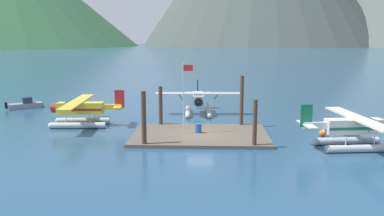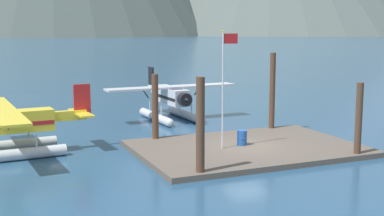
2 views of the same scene
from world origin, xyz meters
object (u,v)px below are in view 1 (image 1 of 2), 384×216
at_px(flagpole, 184,91).
at_px(boat_grey_open_west, 26,105).
at_px(seaplane_silver_bow_centre, 198,102).
at_px(seaplane_cream_stbd_aft, 354,130).
at_px(mooring_buoy, 323,133).
at_px(seaplane_yellow_port_fwd, 80,111).
at_px(fuel_drum, 199,128).

distance_m(flagpole, boat_grey_open_west, 26.72).
height_order(seaplane_silver_bow_centre, boat_grey_open_west, seaplane_silver_bow_centre).
bearing_deg(seaplane_cream_stbd_aft, mooring_buoy, 109.60).
xyz_separation_m(seaplane_yellow_port_fwd, boat_grey_open_west, (-10.69, 10.44, -1.09)).
relative_size(flagpole, seaplane_yellow_port_fwd, 0.64).
relative_size(seaplane_silver_bow_centre, seaplane_cream_stbd_aft, 1.00).
bearing_deg(seaplane_yellow_port_fwd, seaplane_silver_bow_centre, 29.97).
xyz_separation_m(fuel_drum, seaplane_yellow_port_fwd, (-12.65, 3.89, 0.84)).
xyz_separation_m(seaplane_silver_bow_centre, boat_grey_open_west, (-23.03, 3.32, -1.09)).
distance_m(fuel_drum, seaplane_cream_stbd_aft, 13.83).
bearing_deg(seaplane_silver_bow_centre, mooring_buoy, -42.05).
distance_m(flagpole, mooring_buoy, 13.74).
bearing_deg(fuel_drum, seaplane_yellow_port_fwd, 162.90).
distance_m(seaplane_silver_bow_centre, boat_grey_open_west, 23.30).
xyz_separation_m(seaplane_cream_stbd_aft, seaplane_yellow_port_fwd, (-25.88, 7.81, 0.00)).
bearing_deg(boat_grey_open_west, seaplane_cream_stbd_aft, -26.53).
distance_m(flagpole, fuel_drum, 3.91).
bearing_deg(mooring_buoy, flagpole, -178.31).
bearing_deg(fuel_drum, seaplane_cream_stbd_aft, -16.51).
bearing_deg(seaplane_silver_bow_centre, fuel_drum, -88.44).
bearing_deg(flagpole, mooring_buoy, 1.69).
distance_m(seaplane_silver_bow_centre, seaplane_yellow_port_fwd, 14.25).
xyz_separation_m(flagpole, fuel_drum, (1.32, 0.29, -3.66)).
relative_size(seaplane_silver_bow_centre, seaplane_yellow_port_fwd, 1.00).
bearing_deg(mooring_buoy, fuel_drum, -179.53).
height_order(mooring_buoy, seaplane_yellow_port_fwd, seaplane_yellow_port_fwd).
xyz_separation_m(fuel_drum, seaplane_cream_stbd_aft, (13.23, -3.92, 0.84)).
bearing_deg(seaplane_yellow_port_fwd, flagpole, -20.25).
height_order(mooring_buoy, seaplane_cream_stbd_aft, seaplane_cream_stbd_aft).
bearing_deg(seaplane_yellow_port_fwd, mooring_buoy, -8.82).
bearing_deg(fuel_drum, boat_grey_open_west, 148.44).
relative_size(fuel_drum, seaplane_silver_bow_centre, 0.08).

